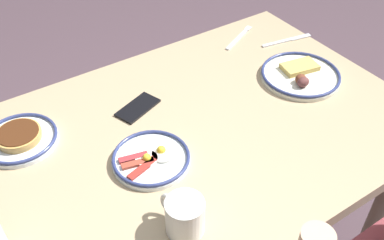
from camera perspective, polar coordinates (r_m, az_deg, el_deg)
dining_table at (r=1.39m, az=-0.24°, el=-3.73°), size 1.40×0.92×0.74m
plate_near_main at (r=1.25m, az=-5.26°, el=-4.95°), size 0.22×0.22×0.04m
plate_center_pancakes at (r=1.39m, az=-21.21°, el=-2.18°), size 0.22×0.22×0.04m
plate_far_companion at (r=1.59m, az=13.71°, el=5.64°), size 0.27×0.27×0.05m
coffee_mug at (r=1.07m, az=-1.01°, el=-12.10°), size 0.09×0.13×0.10m
cell_phone at (r=1.43m, az=-6.95°, el=1.57°), size 0.16×0.12×0.01m
fork_near at (r=1.79m, az=6.06°, el=10.49°), size 0.19×0.10×0.01m
butter_knife at (r=1.80m, az=12.03°, el=9.94°), size 0.22×0.05×0.01m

